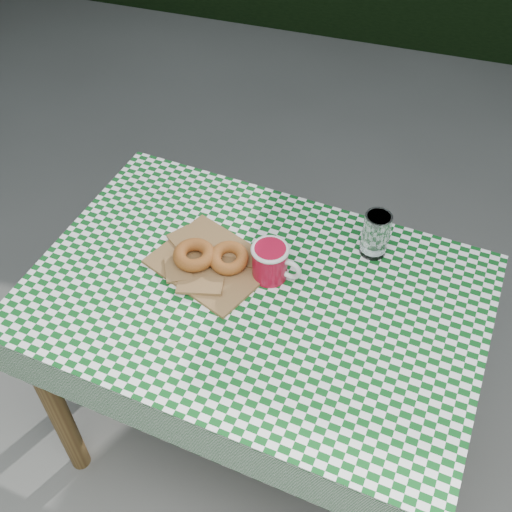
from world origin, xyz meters
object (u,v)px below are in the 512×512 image
(coffee_mug, at_px, (270,262))
(paper_bag, at_px, (212,262))
(drinking_glass, at_px, (376,234))
(table, at_px, (255,376))

(coffee_mug, bearing_deg, paper_bag, -166.95)
(coffee_mug, distance_m, drinking_glass, 0.28)
(drinking_glass, bearing_deg, paper_bag, -155.81)
(paper_bag, xyz_separation_m, drinking_glass, (0.38, 0.17, 0.06))
(table, distance_m, paper_bag, 0.41)
(table, height_order, paper_bag, paper_bag)
(paper_bag, relative_size, drinking_glass, 2.25)
(coffee_mug, xyz_separation_m, drinking_glass, (0.23, 0.16, 0.01))
(paper_bag, bearing_deg, table, -22.47)
(coffee_mug, height_order, drinking_glass, drinking_glass)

